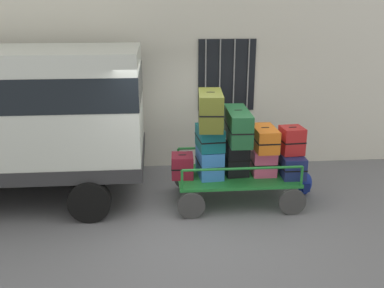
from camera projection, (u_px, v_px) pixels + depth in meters
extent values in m
plane|color=slate|center=(195.00, 214.00, 7.40)|extent=(40.00, 40.00, 0.00)
cube|color=silver|center=(184.00, 51.00, 8.99)|extent=(12.00, 0.30, 5.00)
cube|color=black|center=(227.00, 75.00, 9.05)|extent=(1.20, 0.04, 1.50)
cylinder|color=gray|center=(206.00, 76.00, 8.98)|extent=(0.03, 0.03, 1.50)
cylinder|color=gray|center=(220.00, 76.00, 9.00)|extent=(0.03, 0.03, 1.50)
cylinder|color=gray|center=(234.00, 76.00, 9.03)|extent=(0.03, 0.03, 1.50)
cylinder|color=gray|center=(248.00, 75.00, 9.05)|extent=(0.03, 0.03, 1.50)
cube|color=silver|center=(3.00, 109.00, 7.51)|extent=(4.78, 2.07, 2.07)
cube|color=black|center=(0.00, 86.00, 7.38)|extent=(4.80, 2.09, 0.55)
cube|color=#2D2D30|center=(10.00, 159.00, 7.80)|extent=(4.82, 2.11, 0.24)
cylinder|color=black|center=(90.00, 201.00, 7.07)|extent=(0.70, 0.22, 0.70)
cube|color=#1E722D|center=(236.00, 176.00, 7.75)|extent=(2.10, 1.19, 0.05)
cylinder|color=#383838|center=(292.00, 202.00, 7.32)|extent=(0.47, 0.06, 0.47)
cylinder|color=#383838|center=(273.00, 175.00, 8.48)|extent=(0.47, 0.06, 0.47)
cylinder|color=#383838|center=(191.00, 206.00, 7.18)|extent=(0.47, 0.06, 0.47)
cylinder|color=#383838|center=(186.00, 178.00, 8.34)|extent=(0.47, 0.06, 0.47)
cylinder|color=#1E722D|center=(302.00, 176.00, 7.24)|extent=(0.04, 0.04, 0.33)
cylinder|color=#1E722D|center=(283.00, 154.00, 8.29)|extent=(0.04, 0.04, 0.33)
cylinder|color=#1E722D|center=(182.00, 180.00, 7.08)|extent=(0.04, 0.04, 0.33)
cylinder|color=#1E722D|center=(178.00, 157.00, 8.13)|extent=(0.04, 0.04, 0.33)
cylinder|color=#1E722D|center=(243.00, 169.00, 7.11)|extent=(2.02, 0.04, 0.04)
cylinder|color=#1E722D|center=(232.00, 147.00, 8.16)|extent=(2.02, 0.04, 0.04)
cube|color=maroon|center=(182.00, 166.00, 7.59)|extent=(0.40, 0.43, 0.40)
cube|color=black|center=(182.00, 166.00, 7.59)|extent=(0.41, 0.44, 0.02)
cube|color=black|center=(182.00, 155.00, 7.53)|extent=(0.13, 0.04, 0.02)
cube|color=#3372C6|center=(210.00, 162.00, 7.64)|extent=(0.45, 0.68, 0.50)
cube|color=black|center=(210.00, 162.00, 7.64)|extent=(0.46, 0.69, 0.02)
cube|color=black|center=(210.00, 149.00, 7.56)|extent=(0.14, 0.04, 0.02)
cube|color=#0F5960|center=(210.00, 138.00, 7.50)|extent=(0.46, 0.68, 0.39)
cube|color=black|center=(210.00, 138.00, 7.50)|extent=(0.48, 0.69, 0.02)
cube|color=black|center=(210.00, 127.00, 7.45)|extent=(0.15, 0.04, 0.02)
cube|color=#4C5119|center=(210.00, 110.00, 7.32)|extent=(0.47, 0.94, 0.61)
cube|color=black|center=(210.00, 110.00, 7.32)|extent=(0.48, 0.95, 0.02)
cube|color=black|center=(211.00, 93.00, 7.22)|extent=(0.14, 0.04, 0.02)
cube|color=black|center=(237.00, 158.00, 7.62)|extent=(0.41, 0.35, 0.63)
cube|color=black|center=(237.00, 158.00, 7.62)|extent=(0.42, 0.36, 0.02)
cube|color=black|center=(238.00, 142.00, 7.52)|extent=(0.14, 0.04, 0.02)
cube|color=#194C28|center=(238.00, 126.00, 7.47)|extent=(0.39, 1.07, 0.54)
cube|color=black|center=(238.00, 126.00, 7.47)|extent=(0.40, 1.08, 0.02)
cube|color=black|center=(238.00, 111.00, 7.38)|extent=(0.13, 0.03, 0.02)
cube|color=#CC4C72|center=(263.00, 162.00, 7.70)|extent=(0.42, 0.46, 0.46)
cube|color=black|center=(263.00, 162.00, 7.70)|extent=(0.43, 0.47, 0.02)
cube|color=black|center=(264.00, 150.00, 7.63)|extent=(0.14, 0.03, 0.02)
cube|color=orange|center=(265.00, 138.00, 7.58)|extent=(0.38, 0.71, 0.40)
cube|color=black|center=(265.00, 138.00, 7.58)|extent=(0.39, 0.72, 0.02)
cube|color=black|center=(265.00, 128.00, 7.52)|extent=(0.13, 0.03, 0.02)
cube|color=navy|center=(290.00, 164.00, 7.72)|extent=(0.41, 0.76, 0.38)
cube|color=black|center=(290.00, 164.00, 7.72)|extent=(0.42, 0.77, 0.02)
cube|color=black|center=(291.00, 154.00, 7.66)|extent=(0.14, 0.03, 0.02)
cube|color=#B21E1E|center=(292.00, 140.00, 7.61)|extent=(0.41, 0.43, 0.48)
cube|color=black|center=(292.00, 140.00, 7.61)|extent=(0.42, 0.44, 0.02)
cube|color=black|center=(293.00, 128.00, 7.54)|extent=(0.13, 0.04, 0.02)
ellipsoid|color=navy|center=(305.00, 184.00, 8.09)|extent=(0.27, 0.19, 0.44)
cube|color=navy|center=(306.00, 188.00, 8.02)|extent=(0.14, 0.06, 0.15)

